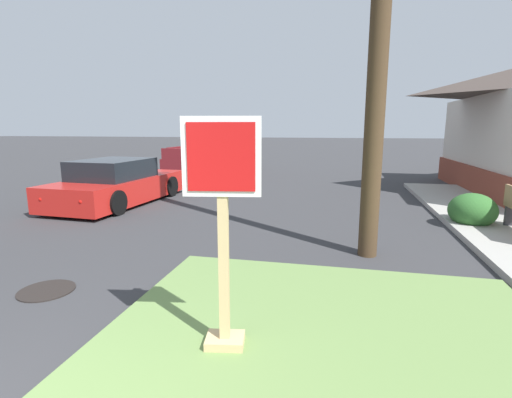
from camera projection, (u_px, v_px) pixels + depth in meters
The scene contains 5 objects.
stop_sign at pixel (223, 243), 3.39m from camera, with size 0.68×0.34×2.13m.
manhole_cover at pixel (47, 290), 4.95m from camera, with size 0.70×0.70×0.02m, color black.
parked_sedan_red at pixel (118, 184), 10.60m from camera, with size 2.15×4.49×1.25m.
pickup_truck_maroon at pixel (206, 160), 17.67m from camera, with size 2.22×5.14×1.48m.
shrub_by_curb at pixel (472, 210), 8.05m from camera, with size 0.97×0.97×0.74m, color #2E6129.
Camera 1 is at (2.47, -1.02, 2.11)m, focal length 26.51 mm.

